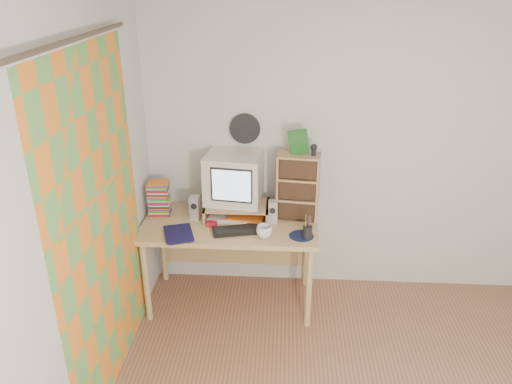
# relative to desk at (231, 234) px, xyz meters

# --- Properties ---
(back_wall) EXTENTS (3.50, 0.00, 3.50)m
(back_wall) POSITION_rel_desk_xyz_m (1.03, 0.31, 0.63)
(back_wall) COLOR silver
(back_wall) RESTS_ON floor
(left_wall) EXTENTS (0.00, 3.50, 3.50)m
(left_wall) POSITION_rel_desk_xyz_m (-0.72, -1.44, 0.63)
(left_wall) COLOR silver
(left_wall) RESTS_ON floor
(curtain) EXTENTS (0.00, 2.20, 2.20)m
(curtain) POSITION_rel_desk_xyz_m (-0.68, -0.96, 0.53)
(curtain) COLOR orange
(curtain) RESTS_ON left_wall
(wall_disc) EXTENTS (0.25, 0.02, 0.25)m
(wall_disc) POSITION_rel_desk_xyz_m (0.10, 0.29, 0.81)
(wall_disc) COLOR black
(wall_disc) RESTS_ON back_wall
(desk) EXTENTS (1.40, 0.70, 0.75)m
(desk) POSITION_rel_desk_xyz_m (0.00, 0.00, 0.00)
(desk) COLOR tan
(desk) RESTS_ON floor
(monitor_riser) EXTENTS (0.52, 0.30, 0.12)m
(monitor_riser) POSITION_rel_desk_xyz_m (0.05, 0.04, 0.23)
(monitor_riser) COLOR tan
(monitor_riser) RESTS_ON desk
(crt_monitor) EXTENTS (0.48, 0.48, 0.40)m
(crt_monitor) POSITION_rel_desk_xyz_m (0.02, 0.09, 0.46)
(crt_monitor) COLOR beige
(crt_monitor) RESTS_ON monitor_riser
(speaker_left) EXTENTS (0.08, 0.08, 0.20)m
(speaker_left) POSITION_rel_desk_xyz_m (-0.29, -0.00, 0.23)
(speaker_left) COLOR silver
(speaker_left) RESTS_ON desk
(speaker_right) EXTENTS (0.07, 0.07, 0.19)m
(speaker_right) POSITION_rel_desk_xyz_m (0.34, -0.03, 0.23)
(speaker_right) COLOR silver
(speaker_right) RESTS_ON desk
(keyboard) EXTENTS (0.44, 0.23, 0.03)m
(keyboard) POSITION_rel_desk_xyz_m (0.10, -0.21, 0.15)
(keyboard) COLOR black
(keyboard) RESTS_ON desk
(dvd_stack) EXTENTS (0.18, 0.13, 0.24)m
(dvd_stack) POSITION_rel_desk_xyz_m (-0.59, 0.06, 0.25)
(dvd_stack) COLOR brown
(dvd_stack) RESTS_ON desk
(cd_rack) EXTENTS (0.35, 0.21, 0.55)m
(cd_rack) POSITION_rel_desk_xyz_m (0.54, 0.06, 0.41)
(cd_rack) COLOR tan
(cd_rack) RESTS_ON desk
(mug) EXTENTS (0.12, 0.12, 0.09)m
(mug) POSITION_rel_desk_xyz_m (0.29, -0.28, 0.18)
(mug) COLOR white
(mug) RESTS_ON desk
(diary) EXTENTS (0.30, 0.26, 0.05)m
(diary) POSITION_rel_desk_xyz_m (-0.47, -0.32, 0.16)
(diary) COLOR #110F3A
(diary) RESTS_ON desk
(mousepad) EXTENTS (0.22, 0.22, 0.00)m
(mousepad) POSITION_rel_desk_xyz_m (0.57, -0.25, 0.14)
(mousepad) COLOR #0F1233
(mousepad) RESTS_ON desk
(pen_cup) EXTENTS (0.07, 0.07, 0.14)m
(pen_cup) POSITION_rel_desk_xyz_m (0.61, -0.28, 0.21)
(pen_cup) COLOR black
(pen_cup) RESTS_ON desk
(papers) EXTENTS (0.37, 0.30, 0.04)m
(papers) POSITION_rel_desk_xyz_m (0.05, 0.03, 0.16)
(papers) COLOR white
(papers) RESTS_ON desk
(red_box) EXTENTS (0.09, 0.06, 0.04)m
(red_box) POSITION_rel_desk_xyz_m (-0.13, -0.13, 0.15)
(red_box) COLOR #B4132C
(red_box) RESTS_ON desk
(game_box) EXTENTS (0.15, 0.04, 0.19)m
(game_box) POSITION_rel_desk_xyz_m (0.53, 0.08, 0.78)
(game_box) COLOR #18561A
(game_box) RESTS_ON cd_rack
(webcam) EXTENTS (0.06, 0.06, 0.09)m
(webcam) POSITION_rel_desk_xyz_m (0.65, 0.05, 0.73)
(webcam) COLOR black
(webcam) RESTS_ON cd_rack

